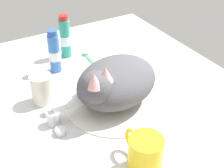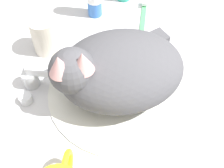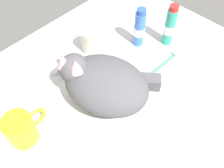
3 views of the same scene
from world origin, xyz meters
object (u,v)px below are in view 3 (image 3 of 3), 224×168
at_px(faucet, 67,62).
at_px(toothpaste_bottle, 139,28).
at_px(cat, 103,82).
at_px(mouthwash_bottle, 170,26).
at_px(toothbrush, 166,61).
at_px(coffee_mug, 21,129).
at_px(rinse_cup, 91,41).

bearing_deg(faucet, toothpaste_bottle, -20.63).
relative_size(faucet, cat, 0.40).
height_order(cat, mouthwash_bottle, cat).
distance_m(cat, toothbrush, 0.26).
bearing_deg(faucet, coffee_mug, -155.69).
distance_m(mouthwash_bottle, toothbrush, 0.12).
bearing_deg(faucet, mouthwash_bottle, -26.77).
distance_m(faucet, rinse_cup, 0.11).
distance_m(rinse_cup, toothpaste_bottle, 0.17).
bearing_deg(coffee_mug, mouthwash_bottle, -5.52).
relative_size(rinse_cup, toothpaste_bottle, 0.60).
xyz_separation_m(faucet, rinse_cup, (0.11, 0.00, 0.02)).
xyz_separation_m(coffee_mug, toothpaste_bottle, (0.50, 0.02, 0.02)).
bearing_deg(rinse_cup, mouthwash_bottle, -37.49).
height_order(cat, toothbrush, cat).
relative_size(cat, mouthwash_bottle, 1.88).
bearing_deg(toothpaste_bottle, rinse_cup, 145.71).
bearing_deg(cat, rinse_cup, 57.61).
height_order(rinse_cup, mouthwash_bottle, mouthwash_bottle).
distance_m(coffee_mug, mouthwash_bottle, 0.58).
height_order(rinse_cup, toothbrush, rinse_cup).
height_order(cat, toothpaste_bottle, cat).
bearing_deg(toothbrush, mouthwash_bottle, 36.01).
bearing_deg(toothbrush, faucet, 137.54).
relative_size(faucet, rinse_cup, 1.33).
height_order(mouthwash_bottle, toothbrush, mouthwash_bottle).
relative_size(toothpaste_bottle, toothbrush, 0.99).
height_order(coffee_mug, toothpaste_bottle, toothpaste_bottle).
xyz_separation_m(rinse_cup, mouthwash_bottle, (0.22, -0.17, 0.03)).
xyz_separation_m(rinse_cup, toothpaste_bottle, (0.14, -0.10, 0.02)).
bearing_deg(mouthwash_bottle, rinse_cup, 142.51).
bearing_deg(cat, faucet, 89.47).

